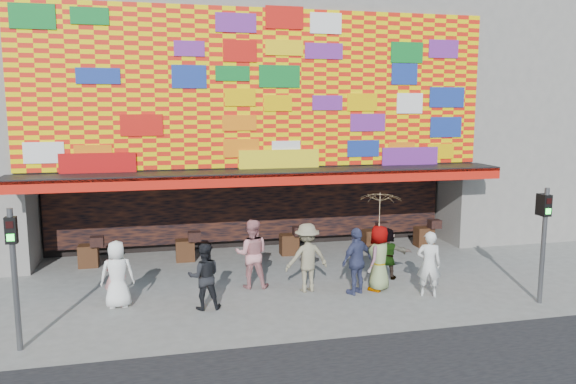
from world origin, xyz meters
name	(u,v)px	position (x,y,z in m)	size (l,w,h in m)	color
ground	(292,302)	(0.00, 0.00, 0.00)	(90.00, 90.00, 0.00)	slate
shop_building	(243,100)	(0.00, 8.18, 5.23)	(15.20, 9.40, 10.00)	gray
neighbor_right	(541,83)	(13.00, 8.00, 6.00)	(11.00, 8.00, 12.00)	gray
signal_left	(14,263)	(-6.20, -1.50, 1.86)	(0.22, 0.20, 3.00)	#59595B
signal_right	(544,232)	(6.20, -1.50, 1.86)	(0.22, 0.20, 3.00)	#59595B
ped_a	(117,274)	(-4.36, 0.66, 0.85)	(0.83, 0.54, 1.71)	white
ped_b	(115,277)	(-4.42, 0.69, 0.78)	(0.57, 0.37, 1.55)	#F7A2A0
ped_c	(204,276)	(-2.25, 0.04, 0.84)	(0.81, 0.63, 1.67)	black
ped_d	(307,258)	(0.60, 0.78, 0.94)	(1.22, 0.70, 1.88)	gray
ped_e	(357,261)	(1.84, 0.26, 0.91)	(1.06, 0.44, 1.82)	#3A4066
ped_f	(387,253)	(3.18, 1.34, 0.76)	(1.41, 0.45, 1.52)	gray
ped_g	(379,258)	(2.55, 0.41, 0.90)	(0.88, 0.58, 1.81)	gray
ped_h	(429,264)	(3.64, -0.36, 0.88)	(0.64, 0.42, 1.77)	silver
ped_i	(252,254)	(-0.81, 1.44, 0.96)	(0.94, 0.73, 1.93)	#D2878B
parasol	(380,211)	(2.55, 0.41, 2.22)	(1.45, 1.46, 1.98)	#D3B485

